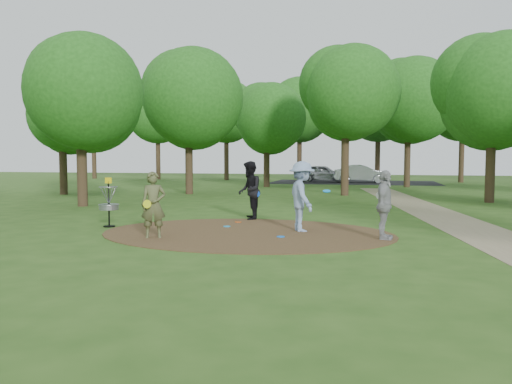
# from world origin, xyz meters

# --- Properties ---
(ground) EXTENTS (100.00, 100.00, 0.00)m
(ground) POSITION_xyz_m (0.00, 0.00, 0.00)
(ground) COLOR #2D5119
(ground) RESTS_ON ground
(dirt_clearing) EXTENTS (8.40, 8.40, 0.02)m
(dirt_clearing) POSITION_xyz_m (0.00, 0.00, 0.01)
(dirt_clearing) COLOR #47301C
(dirt_clearing) RESTS_ON ground
(footpath) EXTENTS (7.55, 39.89, 0.01)m
(footpath) POSITION_xyz_m (6.50, 2.00, 0.01)
(footpath) COLOR #8C7A5B
(footpath) RESTS_ON ground
(parking_lot) EXTENTS (14.00, 8.00, 0.01)m
(parking_lot) POSITION_xyz_m (2.00, 30.00, 0.00)
(parking_lot) COLOR black
(parking_lot) RESTS_ON ground
(player_observer_with_disc) EXTENTS (0.77, 0.65, 1.79)m
(player_observer_with_disc) POSITION_xyz_m (-2.21, -1.42, 0.89)
(player_observer_with_disc) COLOR #515632
(player_observer_with_disc) RESTS_ON ground
(player_throwing_with_disc) EXTENTS (1.46, 1.53, 2.05)m
(player_throwing_with_disc) POSITION_xyz_m (1.50, 0.65, 1.03)
(player_throwing_with_disc) COLOR #849DC5
(player_throwing_with_disc) RESTS_ON ground
(player_walking_with_disc) EXTENTS (0.97, 1.14, 2.03)m
(player_walking_with_disc) POSITION_xyz_m (-0.66, 3.04, 1.02)
(player_walking_with_disc) COLOR black
(player_walking_with_disc) RESTS_ON ground
(player_waiting_with_disc) EXTENTS (0.61, 1.13, 1.83)m
(player_waiting_with_disc) POSITION_xyz_m (3.80, -0.30, 0.92)
(player_waiting_with_disc) COLOR #99999C
(player_waiting_with_disc) RESTS_ON ground
(disc_ground_cyan) EXTENTS (0.22, 0.22, 0.02)m
(disc_ground_cyan) POSITION_xyz_m (-0.89, 1.02, 0.03)
(disc_ground_cyan) COLOR #1CA1E2
(disc_ground_cyan) RESTS_ON dirt_clearing
(disc_ground_blue) EXTENTS (0.22, 0.22, 0.02)m
(disc_ground_blue) POSITION_xyz_m (1.09, -0.57, 0.03)
(disc_ground_blue) COLOR blue
(disc_ground_blue) RESTS_ON dirt_clearing
(disc_ground_red) EXTENTS (0.22, 0.22, 0.02)m
(disc_ground_red) POSITION_xyz_m (-0.82, 2.10, 0.03)
(disc_ground_red) COLOR #C14713
(disc_ground_red) RESTS_ON dirt_clearing
(car_left) EXTENTS (4.47, 1.86, 1.51)m
(car_left) POSITION_xyz_m (-0.65, 30.02, 0.76)
(car_left) COLOR #95969C
(car_left) RESTS_ON ground
(car_right) EXTENTS (4.75, 1.95, 1.53)m
(car_right) POSITION_xyz_m (2.67, 29.48, 0.77)
(car_right) COLOR #B1B5B9
(car_right) RESTS_ON ground
(disc_golf_basket) EXTENTS (0.63, 0.63, 1.54)m
(disc_golf_basket) POSITION_xyz_m (-4.50, 0.30, 0.87)
(disc_golf_basket) COLOR black
(disc_golf_basket) RESTS_ON ground
(tree_ring) EXTENTS (36.63, 45.38, 9.11)m
(tree_ring) POSITION_xyz_m (1.14, 9.61, 5.15)
(tree_ring) COLOR #332316
(tree_ring) RESTS_ON ground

